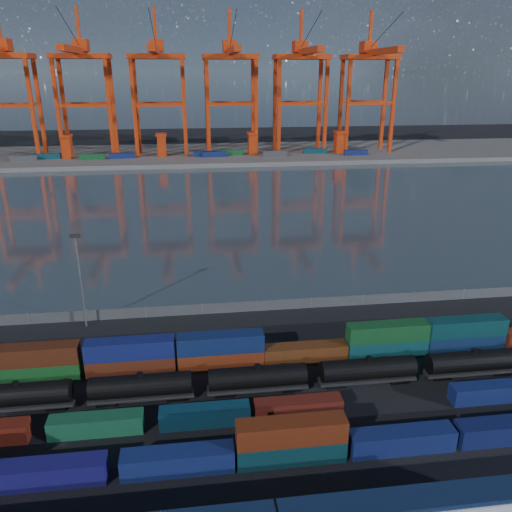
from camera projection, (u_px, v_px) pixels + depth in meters
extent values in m
plane|color=black|center=(285.00, 406.00, 65.27)|extent=(700.00, 700.00, 0.00)
plane|color=#33414A|center=(227.00, 206.00, 162.98)|extent=(700.00, 700.00, 0.00)
cube|color=#514F4C|center=(212.00, 154.00, 260.35)|extent=(700.00, 70.00, 2.00)
cone|color=#1E2630|center=(255.00, 6.00, 1498.66)|extent=(1040.00, 1040.00, 460.00)
cone|color=#1E2630|center=(382.00, 22.00, 1560.41)|extent=(960.00, 960.00, 380.00)
cone|color=#1E2630|center=(484.00, 37.00, 1616.18)|extent=(840.00, 840.00, 300.00)
cube|color=#0F1C3A|center=(420.00, 498.00, 44.65)|extent=(25.75, 2.78, 0.51)
cube|color=navy|center=(48.00, 473.00, 52.62)|extent=(12.26, 2.49, 2.66)
cube|color=navy|center=(178.00, 461.00, 54.25)|extent=(12.26, 2.49, 2.66)
cube|color=#0B313A|center=(291.00, 450.00, 55.75)|extent=(12.26, 2.49, 2.66)
cube|color=maroon|center=(292.00, 431.00, 54.84)|extent=(12.26, 2.49, 2.66)
cube|color=navy|center=(402.00, 440.00, 57.31)|extent=(12.26, 2.49, 2.66)
cube|color=#0F174B|center=(506.00, 430.00, 58.86)|extent=(12.26, 2.49, 2.66)
cube|color=#165235|center=(96.00, 424.00, 60.05)|extent=(11.15, 2.27, 2.41)
cube|color=#0E3249|center=(205.00, 415.00, 61.61)|extent=(11.15, 2.27, 2.41)
cube|color=#5F1A13|center=(298.00, 408.00, 63.02)|extent=(11.15, 2.27, 2.41)
cube|color=navy|center=(491.00, 392.00, 66.15)|extent=(11.15, 2.27, 2.41)
cube|color=#165521|center=(35.00, 372.00, 70.37)|extent=(12.60, 2.56, 2.73)
cube|color=#4E1F0F|center=(32.00, 355.00, 69.42)|extent=(12.60, 2.56, 2.73)
cube|color=#582211|center=(132.00, 365.00, 71.97)|extent=(12.60, 2.56, 2.73)
cube|color=navy|center=(130.00, 348.00, 71.02)|extent=(12.60, 2.56, 2.73)
cube|color=maroon|center=(221.00, 359.00, 73.51)|extent=(12.60, 2.56, 2.73)
cube|color=navy|center=(221.00, 343.00, 72.57)|extent=(12.60, 2.56, 2.73)
cube|color=#5F2E13|center=(305.00, 353.00, 75.03)|extent=(12.60, 2.56, 2.73)
cube|color=#0E434C|center=(387.00, 347.00, 76.56)|extent=(12.60, 2.56, 2.73)
cube|color=#144E23|center=(388.00, 332.00, 75.62)|extent=(12.60, 2.56, 2.73)
cube|color=#0F244F|center=(463.00, 342.00, 78.06)|extent=(12.60, 2.56, 2.73)
cube|color=#0B393C|center=(466.00, 327.00, 77.12)|extent=(12.60, 2.56, 2.73)
cylinder|color=black|center=(18.00, 395.00, 63.74)|extent=(13.24, 2.95, 2.95)
cylinder|color=black|center=(15.00, 384.00, 63.18)|extent=(0.82, 0.82, 0.51)
cube|color=black|center=(20.00, 405.00, 64.31)|extent=(13.75, 2.04, 0.41)
cube|color=black|center=(57.00, 405.00, 65.00)|extent=(2.55, 1.83, 0.61)
cylinder|color=black|center=(141.00, 385.00, 65.60)|extent=(13.24, 2.95, 2.95)
cylinder|color=black|center=(140.00, 375.00, 65.03)|extent=(0.82, 0.82, 0.51)
cube|color=black|center=(142.00, 396.00, 66.16)|extent=(13.75, 2.04, 0.41)
cube|color=black|center=(107.00, 401.00, 65.75)|extent=(2.55, 1.83, 0.61)
cube|color=black|center=(177.00, 396.00, 66.85)|extent=(2.55, 1.83, 0.61)
cylinder|color=black|center=(258.00, 377.00, 67.46)|extent=(13.24, 2.95, 2.95)
cylinder|color=black|center=(258.00, 366.00, 66.89)|extent=(0.82, 0.82, 0.51)
cube|color=black|center=(258.00, 387.00, 68.02)|extent=(13.75, 2.04, 0.41)
cube|color=black|center=(224.00, 392.00, 67.61)|extent=(2.55, 1.83, 0.61)
cube|color=black|center=(290.00, 387.00, 68.71)|extent=(2.55, 1.83, 0.61)
cylinder|color=black|center=(368.00, 369.00, 69.31)|extent=(13.24, 2.95, 2.95)
cylinder|color=black|center=(369.00, 358.00, 68.75)|extent=(0.82, 0.82, 0.51)
cube|color=black|center=(367.00, 379.00, 69.88)|extent=(13.75, 2.04, 0.41)
cube|color=black|center=(335.00, 384.00, 69.47)|extent=(2.55, 1.83, 0.61)
cube|color=black|center=(398.00, 379.00, 70.57)|extent=(2.55, 1.83, 0.61)
cylinder|color=black|center=(472.00, 361.00, 71.17)|extent=(13.24, 2.95, 2.95)
cylinder|color=black|center=(474.00, 351.00, 70.61)|extent=(0.82, 0.82, 0.51)
cube|color=black|center=(471.00, 371.00, 71.73)|extent=(13.75, 2.04, 0.41)
cube|color=black|center=(440.00, 375.00, 71.32)|extent=(2.55, 1.83, 0.61)
cube|color=black|center=(500.00, 371.00, 72.42)|extent=(2.55, 1.83, 0.61)
cube|color=#595B5E|center=(257.00, 306.00, 90.98)|extent=(160.00, 0.06, 2.00)
cylinder|color=slate|center=(28.00, 318.00, 86.15)|extent=(0.12, 0.12, 2.20)
cylinder|color=slate|center=(88.00, 315.00, 87.35)|extent=(0.12, 0.12, 2.20)
cylinder|color=slate|center=(146.00, 312.00, 88.55)|extent=(0.12, 0.12, 2.20)
cylinder|color=slate|center=(202.00, 309.00, 89.75)|extent=(0.12, 0.12, 2.20)
cylinder|color=slate|center=(257.00, 305.00, 90.94)|extent=(0.12, 0.12, 2.20)
cylinder|color=slate|center=(311.00, 302.00, 92.14)|extent=(0.12, 0.12, 2.20)
cylinder|color=slate|center=(363.00, 299.00, 93.34)|extent=(0.12, 0.12, 2.20)
cylinder|color=slate|center=(414.00, 297.00, 94.54)|extent=(0.12, 0.12, 2.20)
cylinder|color=slate|center=(464.00, 294.00, 95.74)|extent=(0.12, 0.12, 2.20)
cylinder|color=slate|center=(512.00, 291.00, 96.93)|extent=(0.12, 0.12, 2.20)
cylinder|color=slate|center=(81.00, 283.00, 83.10)|extent=(0.36, 0.36, 16.00)
cube|color=black|center=(75.00, 236.00, 80.23)|extent=(1.60, 0.40, 0.60)
cube|color=red|center=(33.00, 111.00, 231.74)|extent=(1.72, 1.72, 48.26)
cube|color=red|center=(40.00, 109.00, 243.72)|extent=(1.72, 1.72, 48.26)
cube|color=red|center=(5.00, 106.00, 229.49)|extent=(23.59, 1.50, 1.50)
cube|color=red|center=(14.00, 104.00, 241.47)|extent=(23.59, 1.50, 1.50)
cube|color=red|center=(1.00, 56.00, 227.97)|extent=(26.81, 15.01, 2.36)
cube|color=red|center=(3.00, 45.00, 230.29)|extent=(6.43, 8.58, 5.36)
cube|color=red|center=(58.00, 111.00, 233.11)|extent=(1.72, 1.72, 48.26)
cube|color=red|center=(64.00, 109.00, 245.08)|extent=(1.72, 1.72, 48.26)
cube|color=red|center=(110.00, 111.00, 235.93)|extent=(1.72, 1.72, 48.26)
cube|color=red|center=(113.00, 109.00, 247.91)|extent=(1.72, 1.72, 48.26)
cube|color=red|center=(83.00, 105.00, 233.69)|extent=(23.59, 1.50, 1.50)
cube|color=red|center=(88.00, 104.00, 245.66)|extent=(23.59, 1.50, 1.50)
cube|color=red|center=(81.00, 56.00, 232.16)|extent=(26.81, 15.01, 2.36)
cube|color=red|center=(74.00, 50.00, 219.45)|extent=(3.22, 51.48, 2.68)
cube|color=red|center=(81.00, 45.00, 234.49)|extent=(6.43, 8.58, 5.36)
cube|color=red|center=(78.00, 26.00, 229.71)|extent=(1.29, 1.29, 17.16)
cylinder|color=black|center=(71.00, 31.00, 214.46)|extent=(0.26, 44.14, 14.56)
cube|color=red|center=(134.00, 110.00, 237.30)|extent=(1.72, 1.72, 48.26)
cube|color=red|center=(137.00, 108.00, 249.28)|extent=(1.72, 1.72, 48.26)
cube|color=red|center=(184.00, 110.00, 240.13)|extent=(1.72, 1.72, 48.26)
cube|color=red|center=(184.00, 108.00, 252.10)|extent=(1.72, 1.72, 48.26)
cube|color=red|center=(159.00, 105.00, 237.88)|extent=(23.59, 1.50, 1.50)
cube|color=red|center=(160.00, 103.00, 249.86)|extent=(23.59, 1.50, 1.50)
cube|color=red|center=(157.00, 56.00, 236.36)|extent=(26.81, 15.01, 2.36)
cube|color=red|center=(155.00, 50.00, 223.64)|extent=(3.22, 51.48, 2.68)
cube|color=red|center=(157.00, 46.00, 238.68)|extent=(6.43, 8.58, 5.36)
cube|color=red|center=(155.00, 27.00, 233.90)|extent=(1.29, 1.29, 17.16)
cylinder|color=black|center=(153.00, 32.00, 218.65)|extent=(0.26, 44.14, 14.56)
cube|color=red|center=(208.00, 110.00, 241.49)|extent=(1.72, 1.72, 48.26)
cube|color=red|center=(207.00, 108.00, 253.47)|extent=(1.72, 1.72, 48.26)
cube|color=red|center=(256.00, 109.00, 244.32)|extent=(1.72, 1.72, 48.26)
cube|color=red|center=(253.00, 108.00, 256.30)|extent=(1.72, 1.72, 48.26)
cube|color=red|center=(232.00, 104.00, 242.07)|extent=(23.59, 1.50, 1.50)
cube|color=red|center=(230.00, 103.00, 254.05)|extent=(23.59, 1.50, 1.50)
cube|color=red|center=(230.00, 57.00, 240.55)|extent=(26.81, 15.01, 2.36)
cube|color=red|center=(232.00, 51.00, 227.83)|extent=(3.22, 51.48, 2.68)
cube|color=red|center=(229.00, 46.00, 242.87)|extent=(6.43, 8.58, 5.36)
cube|color=red|center=(229.00, 28.00, 238.10)|extent=(1.29, 1.29, 17.16)
cylinder|color=black|center=(233.00, 32.00, 222.84)|extent=(0.26, 44.14, 14.56)
cube|color=red|center=(279.00, 109.00, 245.69)|extent=(1.72, 1.72, 48.26)
cube|color=red|center=(275.00, 107.00, 257.66)|extent=(1.72, 1.72, 48.26)
cube|color=red|center=(326.00, 109.00, 248.51)|extent=(1.72, 1.72, 48.26)
cube|color=red|center=(319.00, 107.00, 260.49)|extent=(1.72, 1.72, 48.26)
cube|color=red|center=(303.00, 104.00, 246.27)|extent=(23.59, 1.50, 1.50)
cube|color=red|center=(297.00, 102.00, 258.24)|extent=(23.59, 1.50, 1.50)
cube|color=red|center=(301.00, 57.00, 244.74)|extent=(26.81, 15.01, 2.36)
cube|color=red|center=(307.00, 51.00, 232.03)|extent=(3.22, 51.48, 2.68)
cube|color=red|center=(300.00, 47.00, 247.07)|extent=(6.43, 8.58, 5.36)
cube|color=red|center=(301.00, 29.00, 242.29)|extent=(1.29, 1.29, 17.16)
cylinder|color=black|center=(309.00, 33.00, 227.03)|extent=(0.26, 44.14, 14.56)
cube|color=red|center=(348.00, 108.00, 249.88)|extent=(1.72, 1.72, 48.26)
cube|color=red|center=(341.00, 107.00, 261.86)|extent=(1.72, 1.72, 48.26)
cube|color=red|center=(393.00, 108.00, 252.71)|extent=(1.72, 1.72, 48.26)
cube|color=red|center=(384.00, 106.00, 264.68)|extent=(1.72, 1.72, 48.26)
cube|color=red|center=(371.00, 103.00, 250.46)|extent=(23.59, 1.50, 1.50)
cube|color=red|center=(363.00, 102.00, 262.44)|extent=(23.59, 1.50, 1.50)
cube|color=red|center=(370.00, 57.00, 248.94)|extent=(26.81, 15.01, 2.36)
cube|color=red|center=(380.00, 51.00, 236.22)|extent=(3.22, 51.48, 2.68)
cube|color=red|center=(368.00, 47.00, 251.26)|extent=(6.43, 8.58, 5.36)
cube|color=red|center=(371.00, 29.00, 246.48)|extent=(1.29, 1.29, 17.16)
cylinder|color=black|center=(383.00, 34.00, 231.23)|extent=(0.26, 44.14, 14.56)
cube|color=navy|center=(215.00, 154.00, 245.37)|extent=(12.00, 2.44, 2.60)
cube|color=navy|center=(356.00, 152.00, 250.35)|extent=(12.00, 2.44, 2.60)
cube|color=navy|center=(206.00, 154.00, 246.16)|extent=(12.00, 2.44, 2.60)
cube|color=#0C3842|center=(48.00, 156.00, 239.33)|extent=(12.00, 2.44, 2.60)
cube|color=#3F4244|center=(23.00, 158.00, 233.73)|extent=(12.00, 2.44, 2.60)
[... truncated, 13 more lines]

